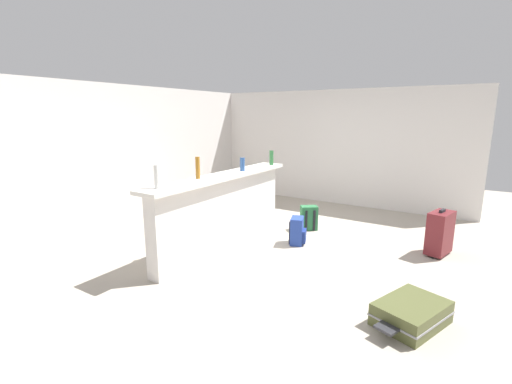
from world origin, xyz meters
name	(u,v)px	position (x,y,z in m)	size (l,w,h in m)	color
ground_plane	(275,245)	(0.00, 0.00, -0.03)	(13.00, 13.00, 0.05)	#ADA393
wall_back	(138,152)	(0.00, 3.05, 1.25)	(6.60, 0.10, 2.50)	silver
wall_right	(330,147)	(3.05, 0.30, 1.25)	(0.10, 6.00, 2.50)	silver
partition_half_wall	(223,213)	(-0.53, 0.59, 0.53)	(2.80, 0.20, 1.06)	silver
bar_countertop	(223,176)	(-0.53, 0.59, 1.08)	(2.96, 0.40, 0.05)	white
bottle_white	(157,177)	(-1.73, 0.64, 1.25)	(0.06, 0.06, 0.28)	silver
bottle_amber	(198,168)	(-0.98, 0.66, 1.26)	(0.06, 0.06, 0.30)	#9E661E
bottle_blue	(242,164)	(-0.10, 0.53, 1.21)	(0.08, 0.08, 0.21)	#284C89
bottle_green	(271,158)	(0.72, 0.49, 1.23)	(0.07, 0.07, 0.25)	#2D6B38
dining_table	(227,180)	(1.18, 1.81, 0.65)	(1.10, 0.80, 0.74)	#4C331E
dining_chair_near_partition	(251,189)	(1.19, 1.22, 0.52)	(0.41, 0.41, 0.93)	black
suitcase_flat_olive	(411,313)	(-1.22, -2.17, 0.11)	(0.89, 0.70, 0.22)	#51562D
backpack_blue	(297,231)	(0.16, -0.30, 0.20)	(0.32, 0.30, 0.42)	#233D93
suitcase_upright_maroon	(440,233)	(0.84, -2.20, 0.33)	(0.49, 0.34, 0.67)	maroon
backpack_green	(309,218)	(0.92, -0.16, 0.20)	(0.33, 0.34, 0.42)	#286B3D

